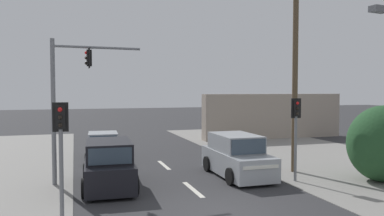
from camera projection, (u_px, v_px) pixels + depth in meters
ground_plane at (222, 213)px, 11.85m from camera, size 140.00×140.00×0.00m
lane_dash_mid at (193, 189)px, 14.71m from camera, size 0.20×2.40×0.01m
lane_dash_far at (164, 165)px, 19.47m from camera, size 0.20×2.40×0.01m
utility_pole_midground_right at (295, 58)px, 17.57m from camera, size 1.80×0.26×10.35m
traffic_signal_mast at (67, 92)px, 15.40m from camera, size 3.69×0.44×6.00m
pedestal_signal_right_kerb at (296, 125)px, 15.86m from camera, size 0.44×0.30×3.56m
pedestal_signal_left_kerb at (61, 142)px, 10.66m from camera, size 0.44×0.29×3.56m
shopfront_wall_far at (273, 116)px, 30.31m from camera, size 12.00×1.00×3.60m
suv_receding_far at (237, 157)px, 16.98m from camera, size 2.06×4.54×1.90m
sedan_oncoming_near at (103, 148)px, 20.78m from camera, size 2.06×4.32×1.56m
suv_oncoming_mid at (109, 165)px, 15.02m from camera, size 2.22×4.61×1.90m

